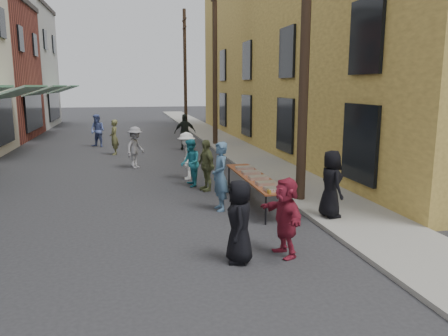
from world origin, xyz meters
name	(u,v)px	position (x,y,z in m)	size (l,w,h in m)	color
ground	(150,255)	(0.00, 0.00, 0.00)	(120.00, 120.00, 0.00)	#28282B
sidewalk	(228,144)	(5.00, 15.00, 0.05)	(2.20, 60.00, 0.10)	gray
building_ochre	(344,51)	(11.10, 14.00, 5.00)	(10.00, 28.00, 10.00)	olive
utility_pole_near	(305,35)	(4.30, 3.00, 4.50)	(0.26, 0.26, 9.00)	#2D2116
utility_pole_mid	(215,60)	(4.30, 15.00, 4.50)	(0.26, 0.26, 9.00)	#2D2116
utility_pole_far	(185,69)	(4.30, 27.00, 4.50)	(0.26, 0.26, 9.00)	#2D2116
serving_table	(255,178)	(3.03, 3.16, 0.71)	(0.70, 4.00, 0.75)	maroon
catering_tray_sausage	(275,189)	(3.03, 1.51, 0.79)	(0.50, 0.33, 0.08)	maroon
catering_tray_foil_b	(266,183)	(3.03, 2.16, 0.79)	(0.50, 0.33, 0.08)	#B2B2B7
catering_tray_buns	(258,177)	(3.03, 2.86, 0.79)	(0.50, 0.33, 0.08)	tan
catering_tray_foil_d	(251,172)	(3.03, 3.56, 0.79)	(0.50, 0.33, 0.08)	#B2B2B7
catering_tray_buns_end	(244,168)	(3.03, 4.26, 0.79)	(0.50, 0.33, 0.08)	tan
condiment_jar_a	(270,192)	(2.81, 1.21, 0.79)	(0.07, 0.07, 0.08)	#A57F26
condiment_jar_b	(269,191)	(2.81, 1.31, 0.79)	(0.07, 0.07, 0.08)	#A57F26
condiment_jar_c	(267,190)	(2.81, 1.41, 0.79)	(0.07, 0.07, 0.08)	#A57F26
cup_stack	(286,190)	(3.23, 1.26, 0.81)	(0.08, 0.08, 0.12)	tan
guest_front_a	(239,221)	(1.60, -0.69, 0.77)	(0.75, 0.49, 1.54)	black
guest_front_b	(220,176)	(1.96, 2.71, 0.90)	(0.65, 0.43, 1.79)	#476A8A
guest_front_c	(190,163)	(1.60, 5.59, 0.76)	(0.74, 0.58, 1.53)	teal
guest_front_d	(187,156)	(1.63, 6.67, 0.82)	(1.06, 0.61, 1.64)	white
guest_front_e	(206,165)	(2.00, 4.93, 0.79)	(0.93, 0.39, 1.59)	#60693C
guest_queue_back	(285,217)	(2.53, -0.57, 0.76)	(1.42, 0.45, 1.53)	maroon
server	(331,184)	(4.35, 1.26, 0.90)	(0.79, 0.51, 1.61)	black
passerby_left	(135,147)	(-0.06, 9.20, 0.81)	(1.05, 0.61, 1.63)	gray
passerby_mid	(185,132)	(2.49, 13.65, 0.90)	(1.06, 0.44, 1.80)	black
passerby_right	(114,137)	(-0.95, 12.86, 0.82)	(0.60, 0.39, 1.64)	#66673C
passerby_far	(98,131)	(-1.87, 15.74, 0.86)	(0.83, 0.65, 1.71)	#5767A8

